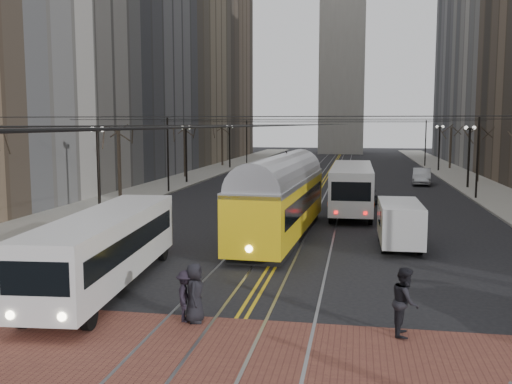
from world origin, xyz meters
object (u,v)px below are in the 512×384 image
at_px(rear_bus, 352,189).
at_px(pedestrian_c, 405,301).
at_px(sedan_silver, 422,177).
at_px(pedestrian_d, 186,296).
at_px(streetcar, 281,206).
at_px(pedestrian_a, 195,293).
at_px(sedan_grey, 364,193).
at_px(transit_bus, 106,251).
at_px(cargo_van, 400,225).

relative_size(rear_bus, pedestrian_c, 6.19).
height_order(sedan_silver, pedestrian_c, pedestrian_c).
relative_size(pedestrian_c, pedestrian_d, 1.24).
height_order(streetcar, rear_bus, streetcar).
xyz_separation_m(sedan_silver, pedestrian_a, (-11.18, -42.63, 0.12)).
relative_size(sedan_silver, pedestrian_d, 3.08).
height_order(rear_bus, sedan_grey, rear_bus).
height_order(transit_bus, streetcar, streetcar).
relative_size(sedan_grey, pedestrian_d, 2.73).
bearing_deg(rear_bus, pedestrian_c, -85.76).
distance_m(pedestrian_c, pedestrian_d, 6.53).
xyz_separation_m(transit_bus, rear_bus, (8.72, 20.17, 0.21)).
relative_size(pedestrian_a, pedestrian_c, 0.92).
bearing_deg(sedan_silver, streetcar, -103.36).
height_order(streetcar, pedestrian_d, streetcar).
height_order(sedan_grey, pedestrian_d, pedestrian_d).
relative_size(rear_bus, pedestrian_d, 7.67).
bearing_deg(streetcar, cargo_van, -12.57).
height_order(transit_bus, pedestrian_a, transit_bus).
relative_size(transit_bus, pedestrian_c, 5.61).
bearing_deg(pedestrian_a, sedan_silver, -22.26).
bearing_deg(cargo_van, sedan_silver, 81.45).
xyz_separation_m(streetcar, pedestrian_a, (-0.83, -13.64, -0.77)).
xyz_separation_m(cargo_van, pedestrian_c, (-0.68, -11.95, -0.12)).
bearing_deg(transit_bus, rear_bus, 61.67).
bearing_deg(sedan_grey, sedan_silver, 61.42).
bearing_deg(cargo_van, pedestrian_a, -120.70).
distance_m(sedan_silver, pedestrian_d, 44.15).
distance_m(rear_bus, sedan_silver, 20.56).
height_order(sedan_grey, sedan_silver, sedan_silver).
height_order(streetcar, cargo_van, streetcar).
relative_size(sedan_silver, pedestrian_c, 2.49).
bearing_deg(sedan_grey, cargo_van, -90.67).
distance_m(sedan_grey, pedestrian_c, 28.44).
bearing_deg(pedestrian_d, cargo_van, -41.29).
xyz_separation_m(pedestrian_a, pedestrian_d, (-0.29, 0.00, -0.12)).
distance_m(rear_bus, pedestrian_a, 23.65).
bearing_deg(pedestrian_d, pedestrian_a, -100.21).
distance_m(pedestrian_a, pedestrian_d, 0.31).
xyz_separation_m(cargo_van, pedestrian_a, (-6.92, -11.95, -0.19)).
bearing_deg(pedestrian_a, streetcar, -11.03).
bearing_deg(streetcar, transit_bus, -112.70).
bearing_deg(pedestrian_c, pedestrian_d, 95.07).
bearing_deg(pedestrian_d, streetcar, -14.88).
height_order(rear_bus, pedestrian_d, rear_bus).
xyz_separation_m(transit_bus, sedan_silver, (15.45, 39.59, -0.58)).
distance_m(cargo_van, pedestrian_c, 11.97).
distance_m(transit_bus, pedestrian_a, 5.26).
relative_size(transit_bus, sedan_silver, 2.26).
bearing_deg(pedestrian_d, sedan_silver, -25.26).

